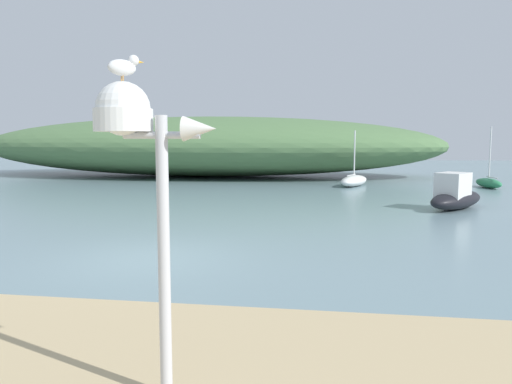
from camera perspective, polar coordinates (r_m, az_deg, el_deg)
name	(u,v)px	position (r m, az deg, el deg)	size (l,w,h in m)	color
ground_plane	(150,258)	(11.73, -12.43, -7.69)	(120.00, 120.00, 0.00)	gray
distant_hill	(203,146)	(38.14, -6.25, 5.41)	(36.88, 13.60, 4.60)	#517547
mast_structure	(135,136)	(4.80, -14.18, 6.44)	(1.20, 0.57, 3.14)	silver
seagull_on_radar	(124,66)	(4.90, -15.42, 14.22)	(0.31, 0.32, 0.26)	orange
sailboat_mid_channel	(354,181)	(29.74, 11.54, 1.34)	(2.32, 3.65, 3.36)	white
motorboat_far_left	(455,196)	(21.03, 22.58, -0.42)	(3.31, 3.88, 1.49)	black
sailboat_inner_mooring	(488,183)	(31.26, 25.87, 1.01)	(1.22, 2.82, 3.58)	#287A4C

